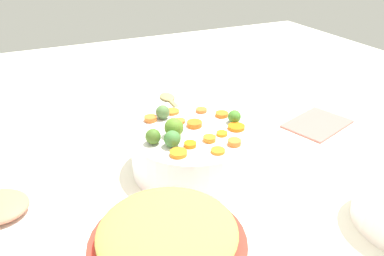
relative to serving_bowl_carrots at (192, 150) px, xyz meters
name	(u,v)px	position (x,y,z in m)	size (l,w,h in m)	color
tabletop	(197,168)	(-0.02, -0.01, -0.06)	(2.40, 2.40, 0.02)	white
serving_bowl_carrots	(192,150)	(0.00, 0.00, 0.00)	(0.28, 0.28, 0.10)	white
stuffing_mound	(167,231)	(0.19, 0.32, 0.10)	(0.19, 0.19, 0.03)	tan
carrot_slice_0	(209,139)	(-0.02, 0.05, 0.05)	(0.03, 0.03, 0.01)	orange
carrot_slice_1	(196,124)	(-0.02, -0.02, 0.05)	(0.03, 0.03, 0.01)	orange
carrot_slice_2	(172,112)	(0.00, -0.11, 0.05)	(0.04, 0.04, 0.01)	orange
carrot_slice_3	(151,119)	(0.07, -0.09, 0.05)	(0.03, 0.03, 0.01)	orange
carrot_slice_4	(190,144)	(0.03, 0.06, 0.05)	(0.03, 0.03, 0.01)	orange
carrot_slice_5	(222,134)	(-0.05, 0.04, 0.05)	(0.02, 0.02, 0.01)	orange
carrot_slice_6	(234,142)	(-0.06, 0.09, 0.05)	(0.03, 0.03, 0.01)	orange
carrot_slice_7	(236,127)	(-0.10, 0.03, 0.05)	(0.04, 0.04, 0.01)	orange
carrot_slice_8	(178,153)	(0.07, 0.08, 0.05)	(0.04, 0.04, 0.01)	orange
carrot_slice_9	(218,151)	(-0.01, 0.10, 0.05)	(0.03, 0.03, 0.01)	orange
carrot_slice_10	(222,114)	(-0.10, -0.04, 0.05)	(0.03, 0.03, 0.01)	orange
carrot_slice_11	(179,121)	(0.01, -0.05, 0.05)	(0.03, 0.03, 0.01)	orange
carrot_slice_12	(201,110)	(-0.07, -0.09, 0.05)	(0.03, 0.03, 0.01)	orange
brussels_sprout_0	(163,112)	(0.03, -0.09, 0.07)	(0.03, 0.03, 0.03)	#517540
brussels_sprout_1	(153,137)	(0.10, 0.01, 0.07)	(0.03, 0.03, 0.03)	#466E25
brussels_sprout_2	(234,117)	(-0.11, 0.00, 0.06)	(0.03, 0.03, 0.03)	#45862B
brussels_sprout_3	(172,139)	(0.06, 0.04, 0.07)	(0.04, 0.04, 0.04)	#437F3A
brussels_sprout_4	(174,128)	(0.04, 0.00, 0.07)	(0.04, 0.04, 0.04)	#578527
wooden_spoon	(173,103)	(-0.10, -0.36, -0.04)	(0.05, 0.29, 0.01)	tan
dish_towel	(317,124)	(-0.42, -0.05, -0.05)	(0.19, 0.13, 0.01)	#B96F67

